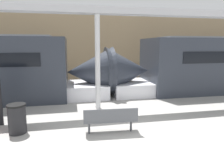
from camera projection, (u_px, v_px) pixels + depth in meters
The scene contains 6 objects.
ground_plane at pixel (126, 145), 5.48m from camera, with size 60.00×60.00×0.00m, color #9E9B96.
station_wall at pixel (91, 48), 15.23m from camera, with size 56.00×0.20×5.00m, color #9E8460.
bench_near at pixel (111, 118), 6.13m from camera, with size 1.68×0.54×0.82m.
trash_bin at pixel (17, 119), 6.16m from camera, with size 0.55×0.55×0.92m.
support_column_near at pixel (98, 63), 8.36m from camera, with size 0.21×0.21×3.96m, color silver.
canopy_beam at pixel (97, 10), 8.03m from camera, with size 28.00×0.60×0.28m, color #B7B7BC.
Camera 1 is at (-1.37, -4.95, 2.70)m, focal length 32.00 mm.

